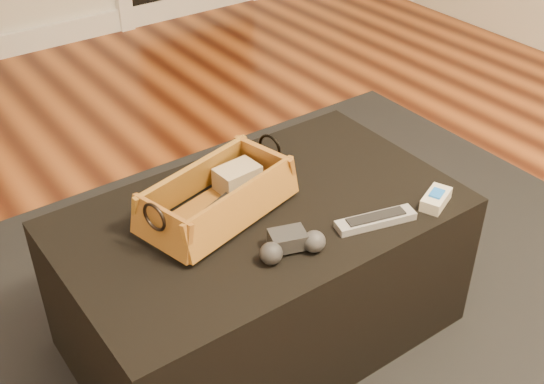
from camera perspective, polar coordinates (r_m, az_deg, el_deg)
area_rug at (r=1.95m, az=0.04°, el=-12.45°), size 2.60×2.00×0.01m
ottoman at (r=1.83m, az=-0.88°, el=-6.90°), size 1.00×0.60×0.42m
tv_remote at (r=1.66m, az=-4.66°, el=-1.69°), size 0.21×0.12×0.02m
cloth_bundle at (r=1.74m, az=-2.91°, el=1.22°), size 0.11×0.08×0.06m
wicker_basket at (r=1.66m, az=-4.59°, el=-0.57°), size 0.43×0.30×0.14m
game_controller at (r=1.55m, az=1.59°, el=-4.39°), size 0.17×0.11×0.05m
silver_remote at (r=1.67m, az=8.67°, el=-2.32°), size 0.21×0.10×0.02m
cream_gadget at (r=1.76m, az=13.55°, el=-0.57°), size 0.11×0.09×0.04m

